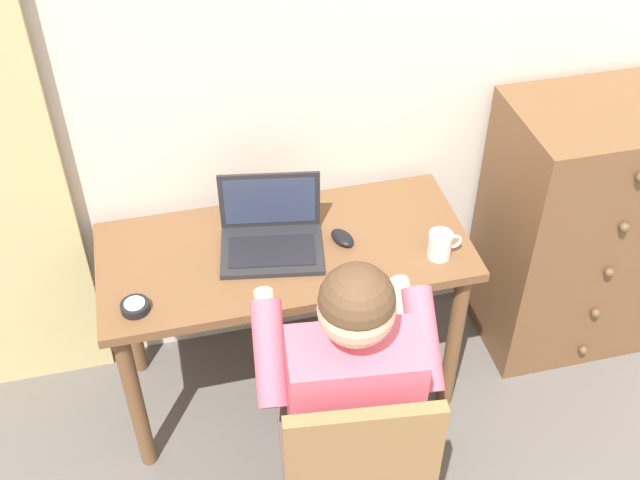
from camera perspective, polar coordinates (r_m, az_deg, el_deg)
wall_back at (r=2.76m, az=5.94°, el=14.13°), size 4.80×0.05×2.50m
desk at (r=2.74m, az=-2.52°, el=-2.30°), size 1.25×0.56×0.72m
dresser at (r=3.19m, az=18.03°, el=0.80°), size 0.64×0.51×1.07m
chair at (r=2.39m, az=2.53°, el=-15.83°), size 0.46×0.45×0.88m
person_seated at (r=2.35m, az=1.92°, el=-9.70°), size 0.57×0.61×1.20m
laptop at (r=2.65m, az=-3.56°, el=0.49°), size 0.38×0.30×0.24m
computer_mouse at (r=2.68m, az=1.62°, el=0.16°), size 0.09×0.12×0.03m
desk_clock at (r=2.51m, az=-13.21°, el=-4.71°), size 0.09×0.09×0.03m
coffee_mug at (r=2.63m, az=8.65°, el=-0.35°), size 0.12×0.08×0.09m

